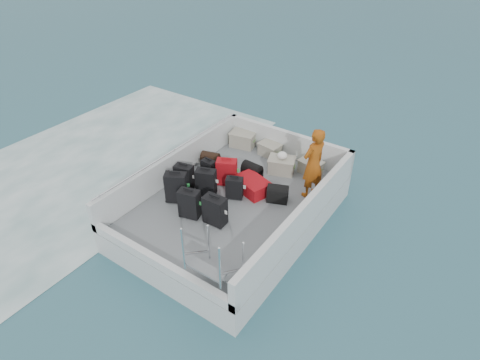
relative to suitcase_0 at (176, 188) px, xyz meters
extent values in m
plane|color=navy|center=(1.04, 0.74, -0.98)|extent=(160.00, 160.00, 0.00)
plane|color=white|center=(-3.76, 0.74, -0.98)|extent=(10.00, 10.00, 0.00)
cube|color=silver|center=(1.04, 0.74, -0.68)|extent=(3.60, 5.00, 0.60)
cube|color=slate|center=(1.04, 0.74, -0.37)|extent=(3.30, 4.70, 0.02)
cube|color=silver|center=(-0.69, 0.74, -0.01)|extent=(0.14, 5.00, 0.70)
cube|color=silver|center=(2.77, 0.74, -0.01)|extent=(0.14, 5.00, 0.70)
cube|color=silver|center=(1.04, 3.17, -0.01)|extent=(3.60, 0.14, 0.70)
cube|color=silver|center=(1.04, -1.69, -0.26)|extent=(3.60, 0.14, 0.20)
cylinder|color=silver|center=(-0.69, 0.74, 0.39)|extent=(0.04, 4.80, 0.04)
cube|color=black|center=(0.00, 0.00, 0.00)|extent=(0.54, 0.46, 0.73)
cube|color=black|center=(-0.18, 0.46, -0.05)|extent=(0.47, 0.33, 0.64)
cube|color=black|center=(0.02, 1.13, -0.11)|extent=(0.35, 0.22, 0.50)
cube|color=black|center=(0.59, -0.25, -0.03)|extent=(0.49, 0.36, 0.67)
cube|color=black|center=(0.39, 0.57, -0.03)|extent=(0.51, 0.41, 0.66)
cube|color=#AC0D1A|center=(0.52, 1.18, -0.04)|extent=(0.55, 0.47, 0.65)
cube|color=black|center=(1.17, -0.12, -0.04)|extent=(0.48, 0.30, 0.66)
cube|color=black|center=(0.99, 0.83, -0.10)|extent=(0.43, 0.36, 0.54)
cube|color=#AC0D1A|center=(1.18, 1.28, -0.20)|extent=(0.95, 0.77, 0.32)
cube|color=#A7A491|center=(-0.20, 2.91, -0.17)|extent=(0.72, 0.56, 0.39)
cube|color=#A7A491|center=(0.67, 2.90, -0.20)|extent=(0.58, 0.44, 0.32)
cube|color=#A7A491|center=(1.34, 2.36, -0.18)|extent=(0.72, 0.61, 0.37)
cube|color=#A7A491|center=(1.96, 2.74, -0.20)|extent=(0.59, 0.45, 0.32)
ellipsoid|color=yellow|center=(1.71, 2.91, -0.25)|extent=(0.28, 0.26, 0.22)
ellipsoid|color=white|center=(1.34, 2.36, 0.10)|extent=(0.24, 0.24, 0.18)
imported|color=orange|center=(2.34, 1.94, 0.47)|extent=(0.58, 0.72, 1.68)
camera|label=1|loc=(5.26, -5.12, 5.19)|focal=30.00mm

